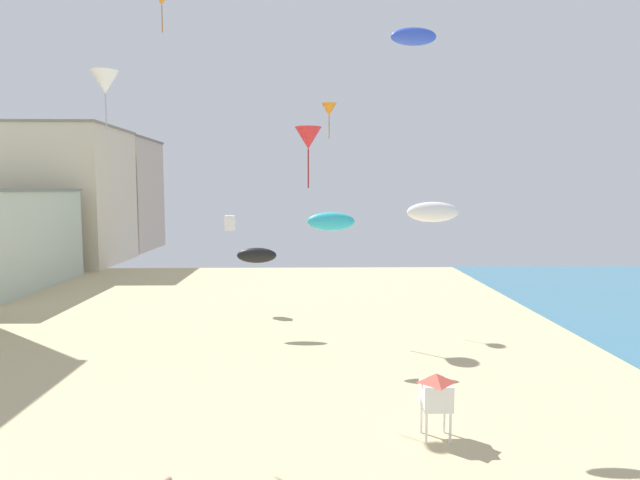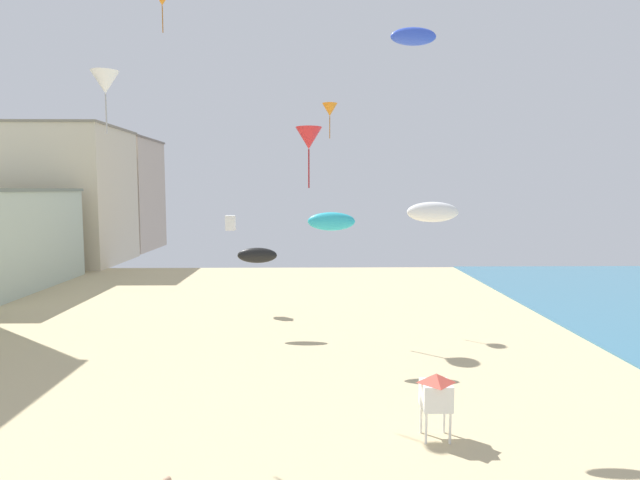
{
  "view_description": "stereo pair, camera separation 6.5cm",
  "coord_description": "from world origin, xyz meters",
  "px_view_note": "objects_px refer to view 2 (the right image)",
  "views": [
    {
      "loc": [
        4.87,
        -3.7,
        9.5
      ],
      "look_at": [
        5.31,
        18.94,
        7.33
      ],
      "focal_mm": 29.71,
      "sensor_mm": 36.0,
      "label": 1
    },
    {
      "loc": [
        4.94,
        -3.7,
        9.5
      ],
      "look_at": [
        5.31,
        18.94,
        7.33
      ],
      "focal_mm": 29.71,
      "sensor_mm": 36.0,
      "label": 2
    }
  ],
  "objects_px": {
    "kite_white_box": "(231,223)",
    "kite_white_parafoil": "(433,212)",
    "kite_red_delta": "(309,138)",
    "kite_white_delta": "(105,82)",
    "kite_black_parafoil": "(257,255)",
    "lifeguard_stand": "(436,392)",
    "kite_orange_delta_2": "(330,110)",
    "kite_blue_parafoil_2": "(413,36)",
    "kite_cyan_parafoil": "(331,221)"
  },
  "relations": [
    {
      "from": "lifeguard_stand",
      "to": "kite_red_delta",
      "type": "bearing_deg",
      "value": 115.16
    },
    {
      "from": "kite_white_delta",
      "to": "kite_blue_parafoil_2",
      "type": "bearing_deg",
      "value": -15.41
    },
    {
      "from": "kite_white_parafoil",
      "to": "kite_cyan_parafoil",
      "type": "bearing_deg",
      "value": 114.87
    },
    {
      "from": "kite_cyan_parafoil",
      "to": "kite_orange_delta_2",
      "type": "relative_size",
      "value": 1.04
    },
    {
      "from": "kite_white_delta",
      "to": "kite_black_parafoil",
      "type": "bearing_deg",
      "value": 66.56
    },
    {
      "from": "kite_black_parafoil",
      "to": "kite_white_box",
      "type": "distance_m",
      "value": 7.84
    },
    {
      "from": "kite_white_parafoil",
      "to": "kite_white_delta",
      "type": "distance_m",
      "value": 14.69
    },
    {
      "from": "kite_white_box",
      "to": "kite_white_parafoil",
      "type": "bearing_deg",
      "value": -61.25
    },
    {
      "from": "kite_white_parafoil",
      "to": "kite_blue_parafoil_2",
      "type": "height_order",
      "value": "kite_blue_parafoil_2"
    },
    {
      "from": "kite_white_delta",
      "to": "kite_orange_delta_2",
      "type": "bearing_deg",
      "value": 58.81
    },
    {
      "from": "kite_white_parafoil",
      "to": "kite_red_delta",
      "type": "bearing_deg",
      "value": 109.71
    },
    {
      "from": "lifeguard_stand",
      "to": "kite_black_parafoil",
      "type": "xyz_separation_m",
      "value": [
        -8.3,
        15.29,
        3.32
      ]
    },
    {
      "from": "kite_cyan_parafoil",
      "to": "kite_white_parafoil",
      "type": "xyz_separation_m",
      "value": [
        3.78,
        -8.15,
        0.87
      ]
    },
    {
      "from": "kite_white_box",
      "to": "kite_red_delta",
      "type": "bearing_deg",
      "value": -46.01
    },
    {
      "from": "kite_cyan_parafoil",
      "to": "kite_white_delta",
      "type": "height_order",
      "value": "kite_white_delta"
    },
    {
      "from": "kite_red_delta",
      "to": "kite_blue_parafoil_2",
      "type": "xyz_separation_m",
      "value": [
        3.82,
        -15.83,
        2.11
      ]
    },
    {
      "from": "kite_white_parafoil",
      "to": "kite_white_delta",
      "type": "bearing_deg",
      "value": 172.96
    },
    {
      "from": "kite_blue_parafoil_2",
      "to": "kite_orange_delta_2",
      "type": "relative_size",
      "value": 0.65
    },
    {
      "from": "kite_black_parafoil",
      "to": "kite_white_parafoil",
      "type": "bearing_deg",
      "value": -57.77
    },
    {
      "from": "lifeguard_stand",
      "to": "kite_white_delta",
      "type": "distance_m",
      "value": 18.41
    },
    {
      "from": "kite_cyan_parafoil",
      "to": "kite_white_box",
      "type": "relative_size",
      "value": 2.26
    },
    {
      "from": "kite_black_parafoil",
      "to": "kite_blue_parafoil_2",
      "type": "xyz_separation_m",
      "value": [
        7.24,
        -15.15,
        9.8
      ]
    },
    {
      "from": "lifeguard_stand",
      "to": "kite_red_delta",
      "type": "distance_m",
      "value": 20.0
    },
    {
      "from": "lifeguard_stand",
      "to": "kite_white_parafoil",
      "type": "distance_m",
      "value": 7.0
    },
    {
      "from": "kite_white_delta",
      "to": "kite_blue_parafoil_2",
      "type": "relative_size",
      "value": 1.59
    },
    {
      "from": "kite_cyan_parafoil",
      "to": "kite_white_box",
      "type": "distance_m",
      "value": 14.51
    },
    {
      "from": "kite_blue_parafoil_2",
      "to": "kite_white_parafoil",
      "type": "bearing_deg",
      "value": 54.59
    },
    {
      "from": "kite_white_box",
      "to": "kite_orange_delta_2",
      "type": "relative_size",
      "value": 0.46
    },
    {
      "from": "kite_white_parafoil",
      "to": "kite_orange_delta_2",
      "type": "bearing_deg",
      "value": 100.94
    },
    {
      "from": "kite_blue_parafoil_2",
      "to": "kite_white_box",
      "type": "xyz_separation_m",
      "value": [
        -10.04,
        22.27,
        -8.1
      ]
    },
    {
      "from": "kite_red_delta",
      "to": "kite_white_delta",
      "type": "bearing_deg",
      "value": -124.4
    },
    {
      "from": "kite_white_parafoil",
      "to": "kite_white_delta",
      "type": "relative_size",
      "value": 0.8
    },
    {
      "from": "kite_white_box",
      "to": "kite_orange_delta_2",
      "type": "distance_m",
      "value": 11.69
    },
    {
      "from": "kite_white_parafoil",
      "to": "kite_white_box",
      "type": "relative_size",
      "value": 1.79
    },
    {
      "from": "kite_black_parafoil",
      "to": "kite_orange_delta_2",
      "type": "relative_size",
      "value": 1.02
    },
    {
      "from": "kite_cyan_parafoil",
      "to": "kite_black_parafoil",
      "type": "xyz_separation_m",
      "value": [
        -4.69,
        5.28,
        -2.56
      ]
    },
    {
      "from": "kite_blue_parafoil_2",
      "to": "kite_orange_delta_2",
      "type": "xyz_separation_m",
      "value": [
        -2.3,
        19.97,
        0.35
      ]
    },
    {
      "from": "kite_red_delta",
      "to": "kite_orange_delta_2",
      "type": "relative_size",
      "value": 1.57
    },
    {
      "from": "kite_cyan_parafoil",
      "to": "kite_blue_parafoil_2",
      "type": "distance_m",
      "value": 12.51
    },
    {
      "from": "kite_white_parafoil",
      "to": "kite_blue_parafoil_2",
      "type": "distance_m",
      "value": 6.71
    },
    {
      "from": "kite_red_delta",
      "to": "kite_orange_delta_2",
      "type": "distance_m",
      "value": 5.06
    },
    {
      "from": "kite_black_parafoil",
      "to": "kite_white_parafoil",
      "type": "xyz_separation_m",
      "value": [
        8.46,
        -13.43,
        3.43
      ]
    },
    {
      "from": "kite_cyan_parafoil",
      "to": "kite_orange_delta_2",
      "type": "distance_m",
      "value": 12.64
    },
    {
      "from": "kite_black_parafoil",
      "to": "kite_red_delta",
      "type": "xyz_separation_m",
      "value": [
        3.41,
        0.68,
        7.69
      ]
    },
    {
      "from": "kite_white_delta",
      "to": "kite_white_box",
      "type": "relative_size",
      "value": 2.24
    },
    {
      "from": "kite_cyan_parafoil",
      "to": "kite_black_parafoil",
      "type": "height_order",
      "value": "kite_cyan_parafoil"
    },
    {
      "from": "lifeguard_stand",
      "to": "kite_black_parafoil",
      "type": "height_order",
      "value": "kite_black_parafoil"
    },
    {
      "from": "kite_cyan_parafoil",
      "to": "kite_white_delta",
      "type": "bearing_deg",
      "value": -146.5
    },
    {
      "from": "kite_black_parafoil",
      "to": "kite_white_delta",
      "type": "distance_m",
      "value": 15.55
    },
    {
      "from": "kite_cyan_parafoil",
      "to": "kite_red_delta",
      "type": "height_order",
      "value": "kite_red_delta"
    }
  ]
}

